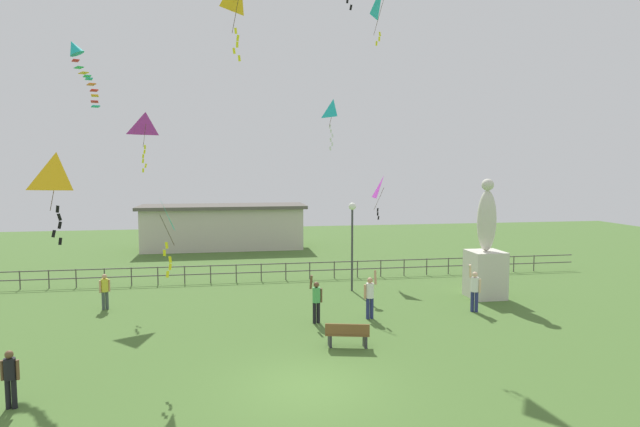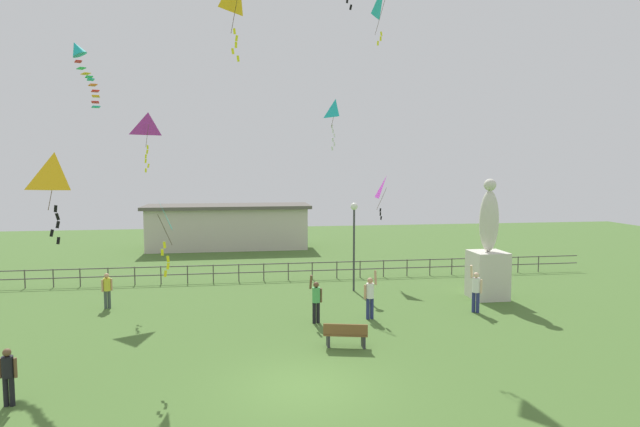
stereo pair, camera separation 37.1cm
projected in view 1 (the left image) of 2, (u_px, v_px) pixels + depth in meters
The scene contains 18 objects.
ground_plane at pixel (309, 387), 14.54m from camera, with size 80.00×80.00×0.00m, color #476B2D.
statue_monument at pixel (486, 258), 24.44m from camera, with size 1.56×1.56×5.60m.
lamppost at pixel (352, 227), 25.66m from camera, with size 0.36×0.36×4.40m.
park_bench at pixel (347, 334), 17.68m from camera, with size 1.55×0.75×0.85m.
person_0 at pixel (10, 375), 13.14m from camera, with size 0.46×0.28×1.51m.
person_1 at pixel (475, 288), 22.04m from camera, with size 0.48×0.47×2.02m.
person_2 at pixel (370, 294), 21.02m from camera, with size 0.52×0.31×1.99m.
person_3 at pixel (105, 289), 22.40m from camera, with size 0.41×0.29×1.55m.
person_4 at pixel (316, 299), 20.43m from camera, with size 0.52×0.30×1.93m.
kite_2 at pixel (160, 218), 15.53m from camera, with size 0.68×0.93×2.39m.
kite_3 at pixel (146, 126), 24.34m from camera, with size 1.23×0.97×2.76m.
kite_5 at pixel (333, 111), 26.29m from camera, with size 0.71×0.92×2.58m.
kite_6 at pixel (383, 1), 23.00m from camera, with size 0.85×0.94×2.76m.
kite_7 at pixel (384, 188), 28.35m from camera, with size 0.87×1.05×2.37m.
kite_8 at pixel (57, 175), 14.07m from camera, with size 1.07×0.67×2.49m.
streamer_kite at pixel (76, 53), 21.22m from camera, with size 2.43×5.07×3.27m.
waterfront_railing at pixel (264, 269), 28.17m from camera, with size 36.05×0.06×0.95m.
pavilion_building at pixel (223, 226), 39.48m from camera, with size 12.33×4.28×3.32m.
Camera 1 is at (-2.04, -13.92, 6.08)m, focal length 29.26 mm.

